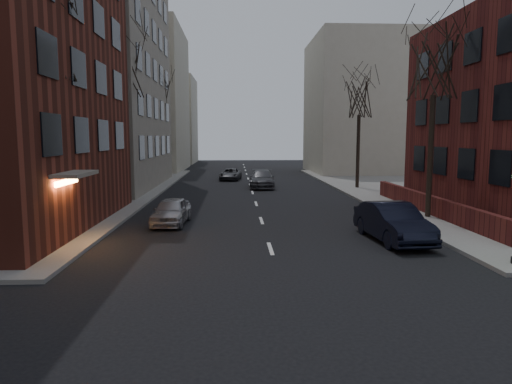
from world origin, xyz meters
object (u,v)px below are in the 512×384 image
at_px(tree_left_a, 49,33).
at_px(parked_sedan, 393,222).
at_px(streetlamp_near, 118,138).
at_px(streetlamp_far, 168,138).
at_px(tree_right_a, 435,63).
at_px(car_lane_silver, 171,211).
at_px(car_lane_gray, 262,179).
at_px(car_lane_far, 230,174).
at_px(tree_left_c, 158,98).
at_px(tree_right_b, 359,97).
at_px(tree_left_b, 122,67).

xyz_separation_m(tree_left_a, parked_sedan, (13.98, -0.94, -7.67)).
xyz_separation_m(streetlamp_near, streetlamp_far, (0.00, 20.00, 0.00)).
distance_m(tree_right_a, parked_sedan, 9.47).
xyz_separation_m(tree_right_a, parked_sedan, (-3.62, -4.94, -7.23)).
relative_size(car_lane_silver, car_lane_gray, 0.76).
xyz_separation_m(streetlamp_near, car_lane_gray, (9.15, 11.44, -3.50)).
bearing_deg(parked_sedan, car_lane_far, 98.97).
xyz_separation_m(tree_left_c, tree_right_b, (17.60, -8.00, -0.44)).
xyz_separation_m(tree_right_b, car_lane_silver, (-13.33, -14.82, -6.92)).
bearing_deg(car_lane_silver, tree_right_a, 7.54).
xyz_separation_m(tree_right_a, car_lane_gray, (-7.85, 15.44, -7.29)).
bearing_deg(car_lane_silver, streetlamp_far, 102.44).
relative_size(streetlamp_near, streetlamp_far, 1.00).
relative_size(tree_left_c, parked_sedan, 2.01).
bearing_deg(streetlamp_far, streetlamp_near, -90.00).
distance_m(parked_sedan, car_lane_far, 28.39).
bearing_deg(tree_right_b, streetlamp_far, 149.53).
xyz_separation_m(tree_left_a, tree_left_c, (0.00, 26.00, -0.44)).
height_order(streetlamp_far, car_lane_silver, streetlamp_far).
xyz_separation_m(streetlamp_near, parked_sedan, (13.38, -8.94, -3.44)).
xyz_separation_m(tree_right_b, streetlamp_far, (-17.00, 10.00, -3.35)).
height_order(tree_left_b, car_lane_silver, tree_left_b).
relative_size(tree_left_a, tree_right_a, 1.06).
bearing_deg(streetlamp_far, tree_right_b, -30.47).
distance_m(tree_right_b, car_lane_silver, 21.10).
height_order(tree_left_b, tree_right_b, tree_left_b).
xyz_separation_m(streetlamp_near, car_lane_far, (6.39, 18.58, -3.66)).
height_order(tree_right_b, streetlamp_far, tree_right_b).
distance_m(tree_left_c, streetlamp_near, 18.40).
bearing_deg(tree_right_a, car_lane_far, 115.18).
relative_size(tree_left_c, streetlamp_near, 1.55).
bearing_deg(streetlamp_near, car_lane_gray, 51.36).
bearing_deg(car_lane_gray, tree_left_a, -113.39).
relative_size(tree_left_b, tree_right_b, 1.18).
xyz_separation_m(parked_sedan, car_lane_silver, (-9.71, 4.12, -0.14)).
relative_size(tree_left_b, car_lane_far, 2.58).
relative_size(tree_right_a, tree_right_b, 1.06).
bearing_deg(tree_right_b, tree_left_a, -134.36).
distance_m(parked_sedan, car_lane_silver, 10.54).
xyz_separation_m(tree_left_b, tree_right_b, (17.60, 6.00, -1.33)).
relative_size(tree_left_b, car_lane_gray, 2.11).
height_order(tree_right_a, parked_sedan, tree_right_a).
xyz_separation_m(tree_left_b, tree_left_c, (0.00, 14.00, -0.88)).
height_order(streetlamp_near, parked_sedan, streetlamp_near).
bearing_deg(parked_sedan, tree_right_a, 48.44).
relative_size(car_lane_gray, car_lane_far, 1.22).
bearing_deg(car_lane_silver, tree_left_b, 119.87).
xyz_separation_m(tree_left_a, car_lane_silver, (4.27, 3.18, -7.81)).
height_order(tree_left_c, streetlamp_far, tree_left_c).
bearing_deg(tree_left_a, parked_sedan, -3.83).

